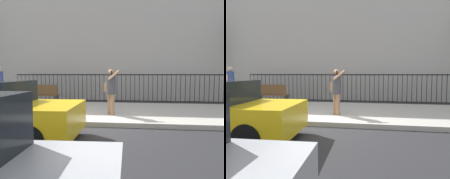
% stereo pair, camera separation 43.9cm
% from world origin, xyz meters
% --- Properties ---
extents(ground_plane, '(60.00, 60.00, 0.00)m').
position_xyz_m(ground_plane, '(0.00, 0.00, 0.00)').
color(ground_plane, '#28282B').
extents(sidewalk, '(28.00, 4.40, 0.15)m').
position_xyz_m(sidewalk, '(0.00, 2.20, 0.07)').
color(sidewalk, '#B2ADA3').
rests_on(sidewalk, ground).
extents(building_facade, '(28.00, 4.00, 9.40)m').
position_xyz_m(building_facade, '(0.00, 8.50, 4.70)').
color(building_facade, '#BCB7B2').
rests_on(building_facade, ground).
extents(iron_fence, '(12.03, 0.04, 1.60)m').
position_xyz_m(iron_fence, '(0.00, 5.90, 1.02)').
color(iron_fence, black).
rests_on(iron_fence, ground).
extents(pedestrian_on_phone, '(0.64, 0.71, 1.62)m').
position_xyz_m(pedestrian_on_phone, '(0.32, 1.25, 1.09)').
color(pedestrian_on_phone, '#936B4C').
rests_on(pedestrian_on_phone, sidewalk).
extents(street_bench, '(1.60, 0.45, 0.95)m').
position_xyz_m(street_bench, '(-3.21, 3.25, 0.65)').
color(street_bench, brown).
rests_on(street_bench, sidewalk).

